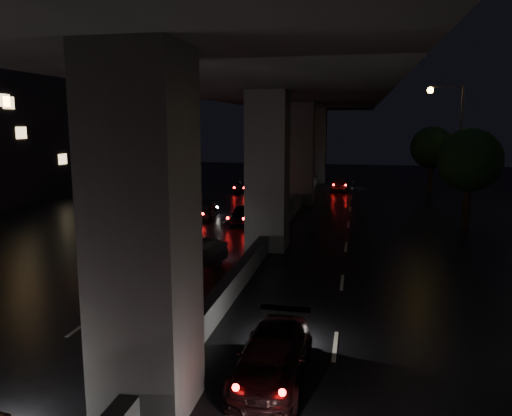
% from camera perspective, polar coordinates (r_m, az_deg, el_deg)
% --- Properties ---
extents(ground, '(120.00, 120.00, 0.00)m').
position_cam_1_polar(ground, '(21.26, -1.13, -7.84)').
color(ground, black).
rests_on(ground, ground).
extents(viaduct, '(12.00, 80.00, 10.50)m').
position_cam_1_polar(viaduct, '(25.25, 1.38, 14.09)').
color(viaduct, '#38383B').
rests_on(viaduct, ground).
extents(median_barrier, '(0.45, 70.00, 0.85)m').
position_cam_1_polar(median_barrier, '(25.87, 1.31, -3.68)').
color(median_barrier, '#38383B').
rests_on(median_barrier, ground).
extents(tree_c, '(3.80, 3.80, 6.12)m').
position_cam_1_polar(tree_c, '(32.51, 23.22, 5.01)').
color(tree_c, black).
rests_on(tree_c, ground).
extents(tree_d, '(3.80, 3.80, 6.12)m').
position_cam_1_polar(tree_d, '(48.27, 19.47, 6.51)').
color(tree_d, black).
rests_on(tree_d, ground).
extents(streetlight_far, '(2.52, 0.44, 9.00)m').
position_cam_1_polar(streetlight_far, '(38.33, 21.54, 7.90)').
color(streetlight_far, '#2D2D33').
rests_on(streetlight_far, ground).
extents(car_3, '(1.75, 4.23, 1.23)m').
position_cam_1_polar(car_3, '(13.06, 1.96, -16.61)').
color(car_3, black).
rests_on(car_3, ground).
extents(car_4, '(1.86, 4.21, 1.34)m').
position_cam_1_polar(car_4, '(23.47, -14.64, -4.77)').
color(car_4, '#242427').
rests_on(car_4, ground).
extents(car_5, '(2.34, 4.26, 1.33)m').
position_cam_1_polar(car_5, '(21.99, -7.34, -5.51)').
color(car_5, '#252428').
rests_on(car_5, ground).
extents(car_6, '(1.66, 3.67, 1.22)m').
position_cam_1_polar(car_6, '(28.35, -10.28, -2.26)').
color(car_6, black).
rests_on(car_6, ground).
extents(car_7, '(1.86, 3.78, 1.06)m').
position_cam_1_polar(car_7, '(33.95, -6.00, -0.34)').
color(car_7, black).
rests_on(car_7, ground).
extents(car_8, '(1.92, 3.68, 1.20)m').
position_cam_1_polar(car_8, '(31.90, -1.58, -0.81)').
color(car_8, black).
rests_on(car_8, ground).
extents(car_9, '(1.48, 3.83, 1.25)m').
position_cam_1_polar(car_9, '(39.07, 1.11, 1.17)').
color(car_9, '#47423E').
rests_on(car_9, ground).
extents(car_10, '(2.88, 4.79, 1.24)m').
position_cam_1_polar(car_10, '(48.58, 2.50, 2.83)').
color(car_10, black).
rests_on(car_10, ground).
extents(car_11, '(2.60, 4.18, 1.08)m').
position_cam_1_polar(car_11, '(46.69, -1.49, 2.46)').
color(car_11, black).
rests_on(car_11, ground).
extents(car_12, '(2.04, 4.06, 1.33)m').
position_cam_1_polar(car_12, '(48.49, 9.61, 2.74)').
color(car_12, '#53575A').
rests_on(car_12, ground).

